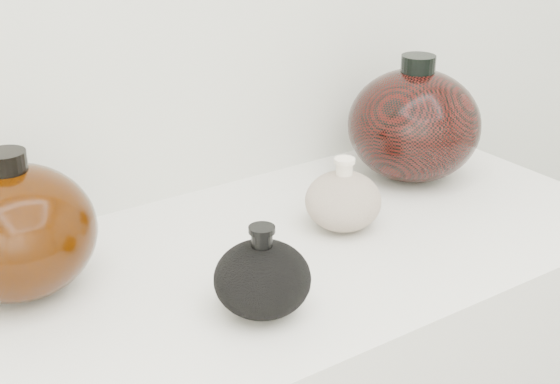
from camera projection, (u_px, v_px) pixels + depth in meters
black_gourd_vase at (262, 278)px, 0.93m from camera, size 0.14×0.14×0.12m
cream_gourd_vase at (343, 200)px, 1.14m from camera, size 0.15×0.15×0.11m
left_round_pot at (16, 231)px, 0.96m from camera, size 0.20×0.20×0.19m
right_round_pot at (414, 124)px, 1.30m from camera, size 0.29×0.29×0.21m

